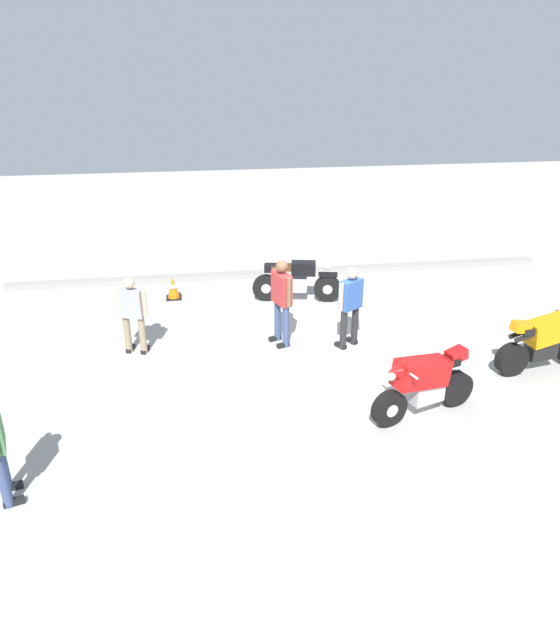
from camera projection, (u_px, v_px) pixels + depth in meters
name	position (u px, v px, depth m)	size (l,w,h in m)	color
ground_plane	(318.00, 357.00, 11.39)	(40.00, 40.00, 0.00)	#ADAAA3
curb_edge	(282.00, 273.00, 15.49)	(14.00, 0.30, 0.15)	gray
motorcycle_red_sportbike	(424.00, 382.00, 9.37)	(1.91, 0.91, 1.14)	black
motorcycle_black_cruiser	(296.00, 280.00, 13.76)	(2.08, 0.79, 1.09)	black
motorcycle_orange_sportbike	(545.00, 340.00, 10.76)	(1.95, 0.71, 1.14)	black
person_in_blue_shirt	(350.00, 302.00, 11.44)	(0.59, 0.49, 1.67)	#262628
person_in_red_shirt	(282.00, 296.00, 11.53)	(0.44, 0.66, 1.77)	#384772
person_in_gray_shirt	(132.00, 311.00, 11.21)	(0.62, 0.42, 1.58)	gray
traffic_cone	(173.00, 288.00, 14.01)	(0.36, 0.36, 0.53)	black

